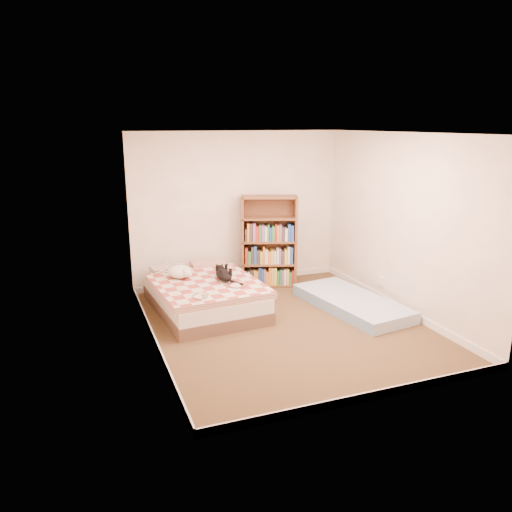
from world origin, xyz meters
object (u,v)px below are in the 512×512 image
object	(u,v)px
bookshelf	(268,253)
floor_mattress	(352,303)
bed	(204,294)
white_dog	(181,272)
black_cat	(223,274)

from	to	relation	value
bookshelf	floor_mattress	xyz separation A→B (m)	(0.73, -1.44, -0.47)
bed	white_dog	distance (m)	0.46
bed	bookshelf	distance (m)	1.51
white_dog	black_cat	bearing A→B (deg)	-9.91
bookshelf	black_cat	bearing A→B (deg)	-122.72
bed	bookshelf	world-z (taller)	bookshelf
floor_mattress	white_dog	bearing A→B (deg)	149.99
white_dog	bed	bearing A→B (deg)	-15.04
bookshelf	floor_mattress	world-z (taller)	bookshelf
bed	bookshelf	size ratio (longest dim) A/B	1.34
floor_mattress	black_cat	bearing A→B (deg)	151.83
floor_mattress	white_dog	world-z (taller)	white_dog
bed	bookshelf	xyz separation A→B (m)	(1.29, 0.71, 0.32)
bed	white_dog	xyz separation A→B (m)	(-0.28, 0.18, 0.31)
white_dog	floor_mattress	bearing A→B (deg)	-4.36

